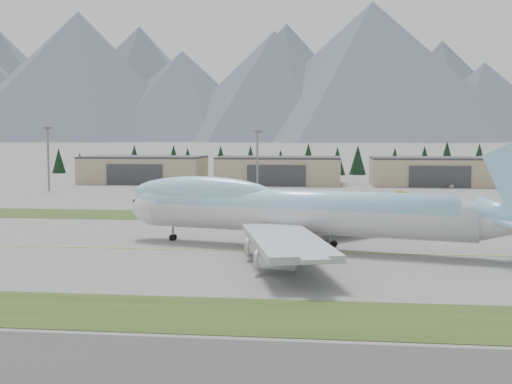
# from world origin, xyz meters

# --- Properties ---
(ground) EXTENTS (7000.00, 7000.00, 0.00)m
(ground) POSITION_xyz_m (0.00, 0.00, 0.00)
(ground) COLOR slate
(ground) RESTS_ON ground
(grass_strip_near) EXTENTS (400.00, 14.00, 0.08)m
(grass_strip_near) POSITION_xyz_m (0.00, -38.00, 0.00)
(grass_strip_near) COLOR #2E4418
(grass_strip_near) RESTS_ON ground
(grass_strip_far) EXTENTS (400.00, 18.00, 0.08)m
(grass_strip_far) POSITION_xyz_m (0.00, 45.00, 0.00)
(grass_strip_far) COLOR #2E4418
(grass_strip_far) RESTS_ON ground
(taxiway_line_main) EXTENTS (400.00, 0.40, 0.02)m
(taxiway_line_main) POSITION_xyz_m (0.00, 0.00, 0.00)
(taxiway_line_main) COLOR yellow
(taxiway_line_main) RESTS_ON ground
(boeing_747_freighter) EXTENTS (73.25, 61.27, 19.25)m
(boeing_747_freighter) POSITION_xyz_m (0.25, 3.38, 6.35)
(boeing_747_freighter) COLOR silver
(boeing_747_freighter) RESTS_ON ground
(hangar_left) EXTENTS (48.00, 26.60, 10.80)m
(hangar_left) POSITION_xyz_m (-70.00, 149.90, 5.39)
(hangar_left) COLOR tan
(hangar_left) RESTS_ON ground
(hangar_center) EXTENTS (48.00, 26.60, 10.80)m
(hangar_center) POSITION_xyz_m (-15.00, 149.90, 5.39)
(hangar_center) COLOR tan
(hangar_center) RESTS_ON ground
(hangar_right) EXTENTS (48.00, 26.60, 10.80)m
(hangar_right) POSITION_xyz_m (45.00, 149.90, 5.39)
(hangar_right) COLOR tan
(hangar_right) RESTS_ON ground
(floodlight_masts) EXTENTS (195.68, 9.61, 24.29)m
(floodlight_masts) POSITION_xyz_m (18.82, 110.60, 15.84)
(floodlight_masts) COLOR slate
(floodlight_masts) RESTS_ON ground
(service_vehicle_a) EXTENTS (1.94, 3.50, 1.13)m
(service_vehicle_a) POSITION_xyz_m (-39.06, 131.18, 0.00)
(service_vehicle_a) COLOR silver
(service_vehicle_a) RESTS_ON ground
(service_vehicle_b) EXTENTS (3.59, 2.63, 1.13)m
(service_vehicle_b) POSITION_xyz_m (28.40, 109.95, 0.00)
(service_vehicle_b) COLOR gold
(service_vehicle_b) RESTS_ON ground
(service_vehicle_c) EXTENTS (2.50, 4.66, 1.28)m
(service_vehicle_c) POSITION_xyz_m (49.04, 135.27, 0.00)
(service_vehicle_c) COLOR silver
(service_vehicle_c) RESTS_ON ground
(conifer_belt) EXTENTS (278.22, 16.56, 16.62)m
(conifer_belt) POSITION_xyz_m (15.27, 211.94, 7.30)
(conifer_belt) COLOR black
(conifer_belt) RESTS_ON ground
(mountain_ridge_front) EXTENTS (4366.28, 1141.70, 523.12)m
(mountain_ridge_front) POSITION_xyz_m (-58.85, 2242.29, 229.56)
(mountain_ridge_front) COLOR #4F5969
(mountain_ridge_front) RESTS_ON ground
(mountain_ridge_rear) EXTENTS (4517.50, 1077.22, 538.61)m
(mountain_ridge_rear) POSITION_xyz_m (-1.41, 2900.00, 265.60)
(mountain_ridge_rear) COLOR #4F5969
(mountain_ridge_rear) RESTS_ON ground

